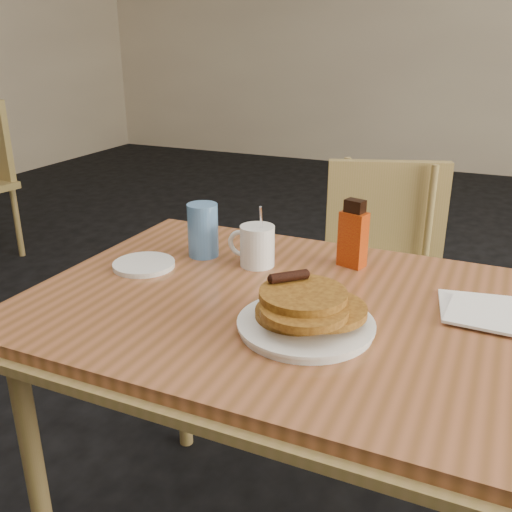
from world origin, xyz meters
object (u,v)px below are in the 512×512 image
(main_table, at_px, (305,322))
(coffee_mug, at_px, (256,245))
(syrup_bottle, at_px, (353,236))
(blue_tumbler, at_px, (203,230))
(chair_main_far, at_px, (376,272))
(pancake_plate, at_px, (306,315))

(main_table, distance_m, coffee_mug, 0.26)
(syrup_bottle, xyz_separation_m, blue_tumbler, (-0.36, -0.08, -0.01))
(blue_tumbler, bearing_deg, main_table, -26.51)
(chair_main_far, relative_size, pancake_plate, 3.40)
(pancake_plate, bearing_deg, coffee_mug, 129.76)
(chair_main_far, bearing_deg, pancake_plate, -105.80)
(main_table, height_order, chair_main_far, chair_main_far)
(chair_main_far, bearing_deg, blue_tumbler, -137.23)
(coffee_mug, bearing_deg, main_table, -25.28)
(coffee_mug, relative_size, blue_tumbler, 1.16)
(blue_tumbler, bearing_deg, pancake_plate, -36.24)
(coffee_mug, bearing_deg, blue_tumbler, -166.76)
(pancake_plate, xyz_separation_m, blue_tumbler, (-0.37, 0.27, 0.04))
(coffee_mug, xyz_separation_m, blue_tumbler, (-0.15, 0.01, 0.02))
(syrup_bottle, relative_size, blue_tumbler, 1.23)
(main_table, xyz_separation_m, coffee_mug, (-0.18, 0.16, 0.09))
(chair_main_far, bearing_deg, coffee_mug, -124.91)
(chair_main_far, xyz_separation_m, coffee_mug, (-0.18, -0.60, 0.27))
(main_table, xyz_separation_m, pancake_plate, (0.04, -0.10, 0.07))
(syrup_bottle, bearing_deg, pancake_plate, -72.90)
(main_table, distance_m, blue_tumbler, 0.39)
(coffee_mug, height_order, syrup_bottle, syrup_bottle)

